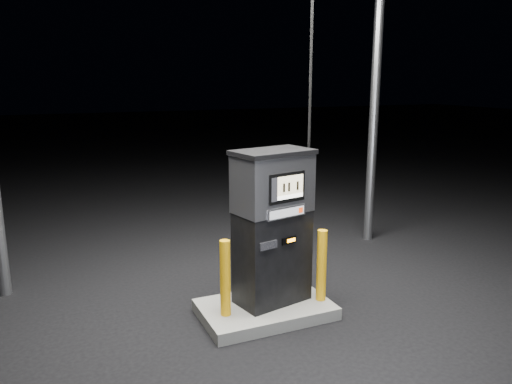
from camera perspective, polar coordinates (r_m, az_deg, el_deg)
name	(u,v)px	position (r m, az deg, el deg)	size (l,w,h in m)	color
ground	(265,315)	(6.42, 1.06, -13.86)	(80.00, 80.00, 0.00)	black
pump_island	(265,309)	(6.38, 1.06, -13.26)	(1.60, 1.00, 0.15)	slate
fuel_dispenser	(273,226)	(6.10, 1.92, -3.86)	(1.10, 0.75, 3.96)	black
bollard_left	(225,278)	(5.91, -3.54, -9.80)	(0.12, 0.12, 0.92)	#FAAE0D
bollard_right	(322,265)	(6.34, 7.50, -8.32)	(0.12, 0.12, 0.92)	#FAAE0D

